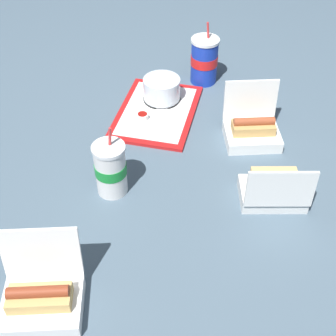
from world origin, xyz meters
name	(u,v)px	position (x,y,z in m)	size (l,w,h in m)	color
ground_plane	(166,173)	(0.00, 0.00, 0.00)	(3.20, 3.20, 0.00)	#4C6070
food_tray	(157,112)	(0.30, 0.04, 0.01)	(0.41, 0.33, 0.01)	red
cake_container	(162,90)	(0.37, 0.03, 0.05)	(0.13, 0.13, 0.08)	black
ketchup_cup	(143,117)	(0.25, 0.09, 0.03)	(0.04, 0.04, 0.02)	white
napkin_stack	(164,118)	(0.26, 0.02, 0.02)	(0.10, 0.10, 0.00)	white
plastic_fork	(139,114)	(0.27, 0.10, 0.02)	(0.11, 0.01, 0.01)	white
clamshell_sandwich_center	(274,190)	(-0.10, -0.31, 0.04)	(0.14, 0.19, 0.16)	white
clamshell_hotdog_right	(252,129)	(0.17, -0.27, 0.04)	(0.17, 0.19, 0.18)	white
clamshell_hotdog_back	(42,297)	(-0.46, 0.26, 0.04)	(0.18, 0.20, 0.18)	white
soda_cup_right	(204,60)	(0.52, -0.12, 0.09)	(0.10, 0.10, 0.23)	#1938B7
soda_cup_corner	(111,169)	(-0.08, 0.15, 0.08)	(0.09, 0.09, 0.23)	white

